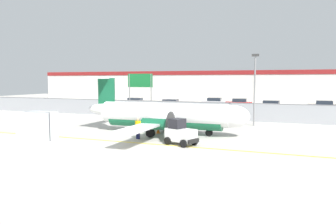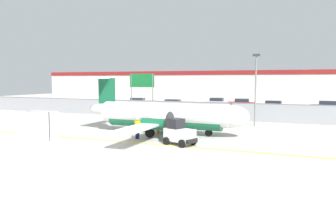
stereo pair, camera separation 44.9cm
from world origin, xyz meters
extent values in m
plane|color=#BCB7AD|center=(0.00, 0.00, 0.00)|extent=(140.00, 140.00, 0.00)
cube|color=yellow|center=(0.00, 2.00, 0.00)|extent=(84.00, 0.20, 0.01)
cube|color=gray|center=(0.00, 18.00, 1.00)|extent=(98.00, 0.04, 2.00)
cylinder|color=slate|center=(0.00, 18.00, 2.05)|extent=(98.00, 0.10, 0.10)
cube|color=#38383A|center=(0.00, 29.50, 0.06)|extent=(98.00, 17.00, 0.12)
cube|color=beige|center=(0.00, 48.00, 3.25)|extent=(91.00, 8.00, 6.50)
cube|color=maroon|center=(0.00, 44.00, 6.10)|extent=(91.00, 0.20, 0.80)
cylinder|color=white|center=(-0.22, 6.71, 1.75)|extent=(11.46, 1.95, 1.90)
ellipsoid|color=white|center=(5.80, 6.74, 1.75)|extent=(2.65, 1.82, 1.80)
ellipsoid|color=white|center=(-6.25, 6.69, 1.95)|extent=(3.24, 1.06, 1.05)
cylinder|color=#145938|center=(-0.22, 6.71, 1.23)|extent=(10.29, 1.53, 1.48)
cube|color=white|center=(-0.12, 6.71, 1.18)|extent=(1.67, 16.01, 0.18)
cylinder|color=#145938|center=(0.06, 9.31, 1.18)|extent=(2.20, 0.91, 0.90)
cone|color=black|center=(1.21, 9.32, 1.18)|extent=(0.45, 0.44, 0.44)
cylinder|color=#262626|center=(1.36, 9.32, 1.18)|extent=(0.05, 2.10, 2.10)
cylinder|color=#145938|center=(0.09, 4.11, 1.18)|extent=(2.20, 0.91, 0.90)
cone|color=black|center=(1.24, 4.12, 1.18)|extent=(0.45, 0.44, 0.44)
cylinder|color=#262626|center=(1.39, 4.12, 1.18)|extent=(0.05, 2.10, 2.10)
cube|color=#145938|center=(-5.95, 6.69, 3.30)|extent=(1.70, 0.19, 3.10)
cube|color=white|center=(-6.10, 6.69, 4.85)|extent=(1.12, 4.80, 0.14)
cylinder|color=#59595B|center=(3.81, 6.73, 0.79)|extent=(0.14, 0.14, 0.97)
cylinder|color=black|center=(3.81, 6.73, 0.30)|extent=(0.60, 0.22, 0.60)
cylinder|color=#59595B|center=(-0.53, 8.92, 0.83)|extent=(0.14, 0.14, 0.90)
cylinder|color=black|center=(-0.53, 8.92, 0.38)|extent=(0.76, 0.22, 0.76)
cylinder|color=#59595B|center=(-0.52, 4.50, 0.83)|extent=(0.14, 0.14, 0.90)
cylinder|color=black|center=(-0.52, 4.50, 0.38)|extent=(0.76, 0.22, 0.76)
cube|color=silver|center=(2.80, 2.48, 0.73)|extent=(2.45, 1.83, 0.90)
cube|color=black|center=(2.48, 2.60, 1.53)|extent=(1.21, 1.26, 0.70)
cube|color=black|center=(3.87, 2.05, 0.43)|extent=(0.55, 1.08, 0.30)
cylinder|color=black|center=(3.72, 2.76, 0.28)|extent=(0.59, 0.37, 0.56)
cylinder|color=black|center=(3.28, 1.64, 0.28)|extent=(0.59, 0.37, 0.56)
cylinder|color=black|center=(2.33, 3.31, 0.28)|extent=(0.59, 0.37, 0.56)
cylinder|color=black|center=(1.88, 2.19, 0.28)|extent=(0.59, 0.37, 0.56)
cylinder|color=#191E4C|center=(-1.24, 3.52, 0.42)|extent=(0.19, 0.19, 0.85)
cylinder|color=#191E4C|center=(-1.04, 3.48, 0.42)|extent=(0.19, 0.19, 0.85)
cylinder|color=yellow|center=(-1.14, 3.50, 1.15)|extent=(0.40, 0.40, 0.60)
cylinder|color=yellow|center=(-1.36, 3.54, 1.18)|extent=(0.12, 0.12, 0.55)
cylinder|color=yellow|center=(-0.93, 3.46, 1.18)|extent=(0.12, 0.12, 0.55)
sphere|color=tan|center=(-1.14, 3.50, 1.59)|extent=(0.22, 0.22, 0.22)
cube|color=silver|center=(-8.20, 0.25, 1.10)|extent=(2.45, 2.06, 2.20)
cube|color=#333338|center=(-8.20, 0.25, 1.10)|extent=(2.44, 0.15, 2.20)
cube|color=orange|center=(-0.76, 6.67, 0.02)|extent=(0.36, 0.36, 0.04)
cone|color=orange|center=(-0.76, 6.67, 0.34)|extent=(0.28, 0.28, 0.60)
cylinder|color=white|center=(-0.76, 6.67, 0.42)|extent=(0.17, 0.17, 0.08)
cube|color=orange|center=(2.93, 3.59, 0.02)|extent=(0.36, 0.36, 0.04)
cone|color=orange|center=(2.93, 3.59, 0.34)|extent=(0.28, 0.28, 0.60)
cylinder|color=white|center=(2.93, 3.59, 0.42)|extent=(0.17, 0.17, 0.08)
cube|color=silver|center=(-14.72, 29.48, 0.74)|extent=(4.35, 2.12, 0.80)
cube|color=#262D38|center=(-14.57, 29.49, 1.42)|extent=(2.35, 1.78, 0.56)
cylinder|color=black|center=(-16.02, 28.44, 0.42)|extent=(0.62, 0.26, 0.60)
cylinder|color=black|center=(-16.20, 30.23, 0.42)|extent=(0.62, 0.26, 0.60)
cylinder|color=black|center=(-13.23, 28.73, 0.42)|extent=(0.62, 0.26, 0.60)
cylinder|color=black|center=(-13.42, 30.52, 0.42)|extent=(0.62, 0.26, 0.60)
cube|color=red|center=(-7.76, 27.83, 0.74)|extent=(4.29, 1.94, 0.80)
cube|color=#262D38|center=(-7.61, 27.83, 1.42)|extent=(2.29, 1.69, 0.56)
cylinder|color=black|center=(-9.11, 26.84, 0.42)|extent=(0.61, 0.23, 0.60)
cylinder|color=black|center=(-9.21, 28.64, 0.42)|extent=(0.61, 0.23, 0.60)
cylinder|color=black|center=(-6.31, 27.01, 0.42)|extent=(0.61, 0.23, 0.60)
cylinder|color=black|center=(-6.42, 28.81, 0.42)|extent=(0.61, 0.23, 0.60)
cube|color=silver|center=(-2.15, 34.71, 0.74)|extent=(4.28, 1.91, 0.80)
cube|color=#262D38|center=(-2.30, 34.71, 1.42)|extent=(2.28, 1.67, 0.56)
cylinder|color=black|center=(-0.79, 35.68, 0.42)|extent=(0.61, 0.23, 0.60)
cylinder|color=black|center=(-0.70, 33.89, 0.42)|extent=(0.61, 0.23, 0.60)
cylinder|color=black|center=(-3.59, 35.54, 0.42)|extent=(0.61, 0.23, 0.60)
cylinder|color=black|center=(-3.50, 33.75, 0.42)|extent=(0.61, 0.23, 0.60)
cube|color=red|center=(1.91, 33.80, 0.74)|extent=(4.30, 1.97, 0.80)
cube|color=#262D38|center=(2.05, 33.81, 1.42)|extent=(2.30, 1.70, 0.56)
cylinder|color=black|center=(0.57, 32.81, 0.42)|extent=(0.61, 0.24, 0.60)
cylinder|color=black|center=(0.45, 34.61, 0.42)|extent=(0.61, 0.24, 0.60)
cylinder|color=black|center=(3.36, 32.99, 0.42)|extent=(0.61, 0.24, 0.60)
cylinder|color=black|center=(3.24, 34.79, 0.42)|extent=(0.61, 0.24, 0.60)
cube|color=black|center=(7.33, 30.22, 0.74)|extent=(4.32, 2.04, 0.80)
cube|color=#262D38|center=(7.19, 30.23, 1.42)|extent=(2.32, 1.73, 0.56)
cylinder|color=black|center=(8.80, 31.00, 0.42)|extent=(0.61, 0.25, 0.60)
cylinder|color=black|center=(8.66, 29.21, 0.42)|extent=(0.61, 0.25, 0.60)
cylinder|color=black|center=(6.01, 31.23, 0.42)|extent=(0.61, 0.25, 0.60)
cylinder|color=black|center=(5.87, 29.43, 0.42)|extent=(0.61, 0.25, 0.60)
cube|color=black|center=(14.21, 32.75, 0.74)|extent=(4.23, 1.77, 0.80)
cube|color=#262D38|center=(14.36, 32.75, 1.42)|extent=(2.23, 1.60, 0.56)
cylinder|color=black|center=(12.80, 31.88, 0.42)|extent=(0.60, 0.21, 0.60)
cylinder|color=black|center=(12.83, 33.68, 0.42)|extent=(0.60, 0.21, 0.60)
cylinder|color=black|center=(15.63, 33.63, 0.42)|extent=(0.60, 0.21, 0.60)
cylinder|color=slate|center=(6.51, 14.65, 3.50)|extent=(0.16, 0.16, 7.00)
cube|color=#333333|center=(6.51, 14.65, 7.15)|extent=(0.70, 0.30, 0.24)
cylinder|color=slate|center=(-10.62, 20.07, 2.75)|extent=(0.14, 0.14, 5.50)
cylinder|color=slate|center=(-7.42, 20.07, 2.75)|extent=(0.14, 0.14, 5.50)
cube|color=#14662D|center=(-9.02, 20.07, 4.60)|extent=(3.60, 0.10, 1.80)
camera|label=1|loc=(10.35, -19.52, 4.66)|focal=35.00mm
camera|label=2|loc=(10.77, -19.35, 4.66)|focal=35.00mm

